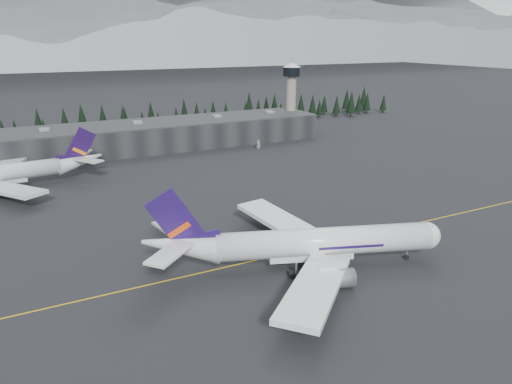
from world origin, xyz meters
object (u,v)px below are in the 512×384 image
jet_parked (5,173)px  gse_vehicle_b (259,147)px  gse_vehicle_a (57,170)px  jet_main (298,244)px  control_tower (291,90)px  terminal (159,135)px

jet_parked → gse_vehicle_b: size_ratio=14.69×
jet_parked → gse_vehicle_a: (17.14, 15.72, -4.86)m
jet_main → jet_parked: jet_main is taller
jet_main → gse_vehicle_b: (45.28, 110.38, -5.04)m
control_tower → jet_parked: control_tower is taller
jet_parked → gse_vehicle_a: bearing=-141.6°
control_tower → gse_vehicle_b: size_ratio=8.33×
terminal → gse_vehicle_a: terminal is taller
gse_vehicle_a → terminal: bearing=15.9°
control_tower → jet_main: 158.95m
jet_parked → gse_vehicle_a: 23.76m
terminal → jet_main: 134.09m
terminal → control_tower: 76.98m
terminal → control_tower: (75.00, 3.00, 17.11)m
jet_main → gse_vehicle_a: jet_main is taller
terminal → jet_main: jet_main is taller
gse_vehicle_a → gse_vehicle_b: gse_vehicle_b is taller
control_tower → gse_vehicle_a: bearing=-168.2°
terminal → gse_vehicle_b: terminal is taller
control_tower → gse_vehicle_a: 127.84m
control_tower → gse_vehicle_b: 48.28m
control_tower → jet_main: size_ratio=0.55×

